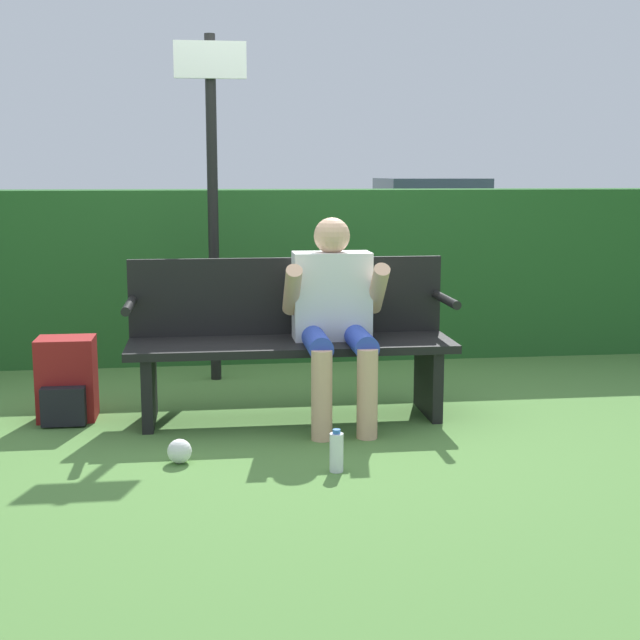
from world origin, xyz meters
TOP-DOWN VIEW (x-y plane):
  - ground_plane at (0.00, 0.00)m, footprint 40.00×40.00m
  - hedge_back at (0.00, 1.73)m, footprint 12.00×0.52m
  - park_bench at (0.00, 0.07)m, footprint 1.83×0.51m
  - person_seated at (0.24, -0.06)m, footprint 0.57×0.65m
  - backpack at (-1.26, 0.13)m, footprint 0.32×0.33m
  - water_bottle at (0.12, -0.94)m, footprint 0.07×0.07m
  - signpost at (-0.41, 1.02)m, footprint 0.46×0.09m
  - parked_car at (3.23, 9.63)m, footprint 1.96×3.92m
  - litter_crumple at (-0.61, -0.72)m, footprint 0.12×0.12m

SIDE VIEW (x-z plane):
  - ground_plane at x=0.00m, z-range 0.00..0.00m
  - litter_crumple at x=-0.61m, z-range 0.00..0.12m
  - water_bottle at x=0.12m, z-range -0.01..0.20m
  - backpack at x=-1.26m, z-range -0.01..0.46m
  - park_bench at x=0.00m, z-range 0.00..0.90m
  - parked_car at x=3.23m, z-range -0.03..1.25m
  - hedge_back at x=0.00m, z-range 0.00..1.26m
  - person_seated at x=0.24m, z-range 0.06..1.20m
  - signpost at x=-0.41m, z-range 0.18..2.44m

